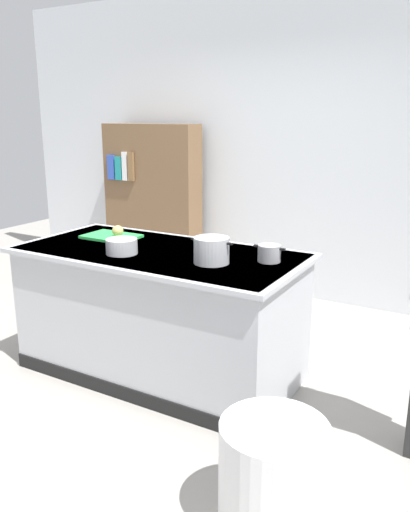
{
  "coord_description": "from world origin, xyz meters",
  "views": [
    {
      "loc": [
        1.99,
        -2.81,
        1.79
      ],
      "look_at": [
        0.25,
        0.2,
        0.85
      ],
      "focal_mm": 36.68,
      "sensor_mm": 36.0,
      "label": 1
    }
  ],
  "objects_px": {
    "mixing_bowl": "(122,246)",
    "trash_bin": "(273,477)",
    "sauce_pan": "(269,253)",
    "stock_pot": "(211,250)",
    "bookshelf": "(152,204)",
    "onion": "(118,231)"
  },
  "relations": [
    {
      "from": "stock_pot",
      "to": "bookshelf",
      "type": "height_order",
      "value": "bookshelf"
    },
    {
      "from": "trash_bin",
      "to": "onion",
      "type": "bearing_deg",
      "value": 147.46
    },
    {
      "from": "onion",
      "to": "stock_pot",
      "type": "relative_size",
      "value": 0.29
    },
    {
      "from": "trash_bin",
      "to": "stock_pot",
      "type": "bearing_deg",
      "value": 132.34
    },
    {
      "from": "stock_pot",
      "to": "mixing_bowl",
      "type": "relative_size",
      "value": 1.37
    },
    {
      "from": "onion",
      "to": "stock_pot",
      "type": "height_order",
      "value": "stock_pot"
    },
    {
      "from": "trash_bin",
      "to": "bookshelf",
      "type": "height_order",
      "value": "bookshelf"
    },
    {
      "from": "mixing_bowl",
      "to": "trash_bin",
      "type": "distance_m",
      "value": 1.78
    },
    {
      "from": "onion",
      "to": "mixing_bowl",
      "type": "bearing_deg",
      "value": -47.36
    },
    {
      "from": "stock_pot",
      "to": "onion",
      "type": "bearing_deg",
      "value": 167.05
    },
    {
      "from": "bookshelf",
      "to": "stock_pot",
      "type": "bearing_deg",
      "value": -46.29
    },
    {
      "from": "stock_pot",
      "to": "bookshelf",
      "type": "xyz_separation_m",
      "value": [
        -1.8,
        1.88,
        -0.13
      ]
    },
    {
      "from": "stock_pot",
      "to": "bookshelf",
      "type": "relative_size",
      "value": 0.17
    },
    {
      "from": "onion",
      "to": "trash_bin",
      "type": "xyz_separation_m",
      "value": [
        1.72,
        -1.1,
        -0.7
      ]
    },
    {
      "from": "bookshelf",
      "to": "sauce_pan",
      "type": "bearing_deg",
      "value": -38.58
    },
    {
      "from": "sauce_pan",
      "to": "trash_bin",
      "type": "distance_m",
      "value": 1.4
    },
    {
      "from": "onion",
      "to": "sauce_pan",
      "type": "height_order",
      "value": "sauce_pan"
    },
    {
      "from": "mixing_bowl",
      "to": "sauce_pan",
      "type": "bearing_deg",
      "value": 18.51
    },
    {
      "from": "stock_pot",
      "to": "trash_bin",
      "type": "relative_size",
      "value": 0.56
    },
    {
      "from": "sauce_pan",
      "to": "mixing_bowl",
      "type": "relative_size",
      "value": 1.0
    },
    {
      "from": "onion",
      "to": "trash_bin",
      "type": "bearing_deg",
      "value": -32.54
    },
    {
      "from": "mixing_bowl",
      "to": "trash_bin",
      "type": "relative_size",
      "value": 0.41
    }
  ]
}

